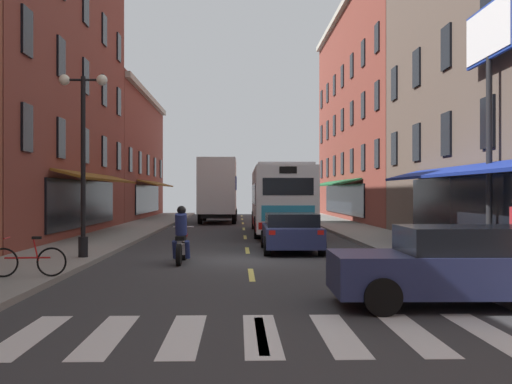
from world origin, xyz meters
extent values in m
cube|color=#333335|center=(0.00, 0.00, -0.05)|extent=(34.80, 80.00, 0.10)
cube|color=#DBCC4C|center=(0.00, -10.00, 0.00)|extent=(0.14, 2.40, 0.01)
cube|color=#DBCC4C|center=(0.00, -3.50, 0.00)|extent=(0.14, 2.40, 0.01)
cube|color=#DBCC4C|center=(0.00, 3.00, 0.00)|extent=(0.14, 2.40, 0.01)
cube|color=#DBCC4C|center=(0.00, 9.50, 0.00)|extent=(0.14, 2.40, 0.01)
cube|color=#DBCC4C|center=(0.00, 16.00, 0.00)|extent=(0.14, 2.40, 0.01)
cube|color=#DBCC4C|center=(0.00, 22.50, 0.00)|extent=(0.14, 2.40, 0.01)
cube|color=#DBCC4C|center=(0.00, 29.00, 0.00)|extent=(0.14, 2.40, 0.01)
cube|color=#DBCC4C|center=(0.00, 35.50, 0.00)|extent=(0.14, 2.40, 0.01)
cube|color=silver|center=(-3.30, -10.00, 0.00)|extent=(0.50, 2.80, 0.01)
cube|color=silver|center=(-2.20, -10.00, 0.00)|extent=(0.50, 2.80, 0.01)
cube|color=silver|center=(-1.10, -10.00, 0.00)|extent=(0.50, 2.80, 0.01)
cube|color=silver|center=(0.00, -10.00, 0.00)|extent=(0.50, 2.80, 0.01)
cube|color=silver|center=(1.10, -10.00, 0.00)|extent=(0.50, 2.80, 0.01)
cube|color=silver|center=(2.20, -10.00, 0.00)|extent=(0.50, 2.80, 0.01)
cube|color=silver|center=(3.30, -10.00, 0.00)|extent=(0.50, 2.80, 0.01)
cube|color=gray|center=(-5.90, 0.00, 0.07)|extent=(3.00, 80.00, 0.14)
cube|color=gray|center=(5.90, 0.00, 0.07)|extent=(3.00, 80.00, 0.14)
cube|color=black|center=(-7.36, 10.00, 1.55)|extent=(0.10, 12.00, 2.10)
cube|color=brown|center=(-6.65, 10.00, 2.75)|extent=(1.38, 11.20, 0.44)
cube|color=black|center=(-7.36, 2.00, 4.20)|extent=(0.10, 1.00, 1.60)
cube|color=black|center=(-7.36, 6.00, 4.20)|extent=(0.10, 1.00, 1.60)
cube|color=black|center=(-7.36, 10.00, 4.20)|extent=(0.10, 1.00, 1.60)
cube|color=black|center=(-7.36, 14.00, 4.20)|extent=(0.10, 1.00, 1.60)
cube|color=black|center=(-7.36, 18.00, 4.20)|extent=(0.10, 1.00, 1.60)
cube|color=black|center=(-7.36, 2.00, 7.40)|extent=(0.10, 1.00, 1.60)
cube|color=black|center=(-7.36, 6.00, 7.40)|extent=(0.10, 1.00, 1.60)
cube|color=black|center=(-7.36, 10.00, 7.40)|extent=(0.10, 1.00, 1.60)
cube|color=black|center=(-7.36, 14.00, 7.40)|extent=(0.10, 1.00, 1.60)
cube|color=black|center=(-7.36, 18.00, 7.40)|extent=(0.10, 1.00, 1.60)
cube|color=black|center=(-7.36, 10.00, 10.60)|extent=(0.10, 1.00, 1.60)
cube|color=black|center=(-7.36, 14.00, 10.60)|extent=(0.10, 1.00, 1.60)
cube|color=black|center=(-7.36, 18.00, 10.60)|extent=(0.10, 1.00, 1.60)
cube|color=brown|center=(-11.40, 30.00, 4.92)|extent=(8.00, 19.90, 9.84)
cube|color=#B2AD9E|center=(-7.30, 30.00, 9.49)|extent=(0.44, 19.40, 0.40)
cube|color=black|center=(-7.36, 30.00, 1.55)|extent=(0.10, 12.00, 2.10)
cube|color=brown|center=(-6.65, 30.00, 2.75)|extent=(1.38, 11.20, 0.44)
cube|color=black|center=(-7.36, 22.00, 4.20)|extent=(0.10, 1.00, 1.60)
cube|color=black|center=(-7.36, 26.00, 4.20)|extent=(0.10, 1.00, 1.60)
cube|color=black|center=(-7.36, 30.00, 4.20)|extent=(0.10, 1.00, 1.60)
cube|color=black|center=(-7.36, 34.00, 4.20)|extent=(0.10, 1.00, 1.60)
cube|color=black|center=(-7.36, 38.00, 4.20)|extent=(0.10, 1.00, 1.60)
cube|color=black|center=(7.36, 0.00, 1.55)|extent=(0.10, 16.00, 2.10)
cube|color=navy|center=(6.65, 0.00, 2.75)|extent=(1.38, 14.93, 0.44)
cube|color=black|center=(7.36, 0.00, 4.20)|extent=(0.10, 1.00, 1.60)
cube|color=black|center=(7.36, 3.81, 4.20)|extent=(0.10, 1.00, 1.60)
cube|color=black|center=(7.36, 7.62, 4.20)|extent=(0.10, 1.00, 1.60)
cube|color=black|center=(7.36, 11.43, 4.20)|extent=(0.10, 1.00, 1.60)
cube|color=black|center=(7.36, 0.00, 7.40)|extent=(0.10, 1.00, 1.60)
cube|color=black|center=(7.36, 3.81, 7.40)|extent=(0.10, 1.00, 1.60)
cube|color=black|center=(7.36, 7.62, 7.40)|extent=(0.10, 1.00, 1.60)
cube|color=black|center=(7.36, 11.43, 7.40)|extent=(0.10, 1.00, 1.60)
cube|color=brown|center=(11.40, 26.67, 7.96)|extent=(8.00, 26.57, 15.92)
cube|color=#B2AD9E|center=(7.30, 26.67, 15.57)|extent=(0.44, 26.07, 0.40)
cube|color=black|center=(7.36, 26.67, 1.55)|extent=(0.10, 16.00, 2.10)
cube|color=#1E6638|center=(6.65, 26.67, 2.75)|extent=(1.38, 14.93, 0.44)
cube|color=black|center=(7.36, 15.24, 4.20)|extent=(0.10, 1.00, 1.60)
cube|color=black|center=(7.36, 19.05, 4.20)|extent=(0.10, 1.00, 1.60)
cube|color=black|center=(7.36, 22.86, 4.20)|extent=(0.10, 1.00, 1.60)
cube|color=black|center=(7.36, 26.67, 4.20)|extent=(0.10, 1.00, 1.60)
cube|color=black|center=(7.36, 30.48, 4.20)|extent=(0.10, 1.00, 1.60)
cube|color=black|center=(7.36, 34.29, 4.20)|extent=(0.10, 1.00, 1.60)
cube|color=black|center=(7.36, 38.10, 4.20)|extent=(0.10, 1.00, 1.60)
cube|color=black|center=(7.36, 15.24, 7.40)|extent=(0.10, 1.00, 1.60)
cube|color=black|center=(7.36, 19.05, 7.40)|extent=(0.10, 1.00, 1.60)
cube|color=black|center=(7.36, 22.86, 7.40)|extent=(0.10, 1.00, 1.60)
cube|color=black|center=(7.36, 26.67, 7.40)|extent=(0.10, 1.00, 1.60)
cube|color=black|center=(7.36, 30.48, 7.40)|extent=(0.10, 1.00, 1.60)
cube|color=black|center=(7.36, 34.29, 7.40)|extent=(0.10, 1.00, 1.60)
cube|color=black|center=(7.36, 38.10, 7.40)|extent=(0.10, 1.00, 1.60)
cube|color=black|center=(7.36, 15.24, 10.60)|extent=(0.10, 1.00, 1.60)
cube|color=black|center=(7.36, 19.05, 10.60)|extent=(0.10, 1.00, 1.60)
cube|color=black|center=(7.36, 22.86, 10.60)|extent=(0.10, 1.00, 1.60)
cube|color=black|center=(7.36, 26.67, 10.60)|extent=(0.10, 1.00, 1.60)
cube|color=black|center=(7.36, 30.48, 10.60)|extent=(0.10, 1.00, 1.60)
cube|color=black|center=(7.36, 34.29, 10.60)|extent=(0.10, 1.00, 1.60)
cube|color=black|center=(7.36, 38.10, 10.60)|extent=(0.10, 1.00, 1.60)
cylinder|color=black|center=(7.05, -0.86, 3.08)|extent=(0.18, 0.18, 5.89)
cylinder|color=black|center=(7.05, -0.86, 0.26)|extent=(0.40, 0.40, 0.24)
cube|color=navy|center=(7.05, -0.86, 6.77)|extent=(0.10, 3.35, 1.64)
cube|color=white|center=(6.99, -0.86, 6.77)|extent=(0.04, 3.19, 1.48)
cube|color=white|center=(7.11, -0.86, 6.77)|extent=(0.04, 3.19, 1.48)
cube|color=silver|center=(1.73, 11.85, 1.76)|extent=(2.65, 11.70, 2.82)
cube|color=silver|center=(1.73, 11.85, 3.23)|extent=(2.44, 10.50, 0.16)
cube|color=black|center=(1.74, 12.15, 1.97)|extent=(2.67, 9.30, 0.96)
cube|color=maroon|center=(1.73, 11.85, 0.60)|extent=(2.67, 11.30, 0.36)
cube|color=black|center=(1.78, 17.65, 1.97)|extent=(2.25, 0.14, 1.10)
cube|color=black|center=(1.69, 6.05, 2.28)|extent=(2.05, 0.14, 0.70)
cube|color=teal|center=(1.69, 6.04, 1.21)|extent=(2.15, 0.12, 0.64)
cube|color=black|center=(1.69, 6.04, 2.95)|extent=(0.70, 0.11, 0.28)
cube|color=red|center=(0.59, 6.04, 0.70)|extent=(0.20, 0.08, 0.28)
cube|color=red|center=(2.78, 6.02, 0.70)|extent=(0.20, 0.08, 0.28)
cylinder|color=black|center=(0.59, 15.70, 0.50)|extent=(0.31, 1.00, 1.00)
cylinder|color=black|center=(2.94, 15.68, 0.50)|extent=(0.31, 1.00, 1.00)
cylinder|color=black|center=(0.53, 8.52, 0.50)|extent=(0.31, 1.00, 1.00)
cylinder|color=black|center=(2.88, 8.50, 0.50)|extent=(0.31, 1.00, 1.00)
cube|color=black|center=(-1.64, 26.06, 1.55)|extent=(2.32, 2.28, 2.40)
cube|color=black|center=(-1.63, 27.14, 2.40)|extent=(2.00, 0.12, 0.80)
cube|color=white|center=(-1.68, 22.28, 2.48)|extent=(2.44, 5.32, 3.56)
cube|color=navy|center=(-0.46, 22.27, 2.66)|extent=(0.09, 3.18, 0.90)
cube|color=black|center=(-1.67, 23.41, 0.55)|extent=(1.96, 7.17, 0.24)
cylinder|color=black|center=(-2.75, 25.87, 0.45)|extent=(0.29, 0.90, 0.90)
cylinder|color=black|center=(-0.55, 25.85, 0.45)|extent=(0.29, 0.90, 0.90)
cylinder|color=black|center=(-2.78, 21.49, 0.45)|extent=(0.29, 0.90, 0.90)
cylinder|color=black|center=(-0.58, 21.47, 0.45)|extent=(0.29, 0.90, 0.90)
cube|color=navy|center=(1.51, 2.57, 0.57)|extent=(1.91, 4.44, 0.65)
cube|color=black|center=(1.50, 2.39, 1.10)|extent=(1.73, 2.40, 0.46)
cube|color=red|center=(0.73, 0.39, 0.79)|extent=(0.20, 0.06, 0.14)
cube|color=red|center=(2.24, 0.37, 0.79)|extent=(0.20, 0.06, 0.14)
cylinder|color=black|center=(0.63, 4.09, 0.32)|extent=(0.23, 0.64, 0.64)
cylinder|color=black|center=(2.40, 4.07, 0.32)|extent=(0.23, 0.64, 0.64)
cylinder|color=black|center=(0.61, 1.07, 0.32)|extent=(0.23, 0.64, 0.64)
cylinder|color=black|center=(2.38, 1.05, 0.32)|extent=(0.23, 0.64, 0.64)
cube|color=maroon|center=(-1.39, 32.45, 0.55)|extent=(1.87, 4.29, 0.61)
cube|color=black|center=(-1.39, 32.28, 1.06)|extent=(1.70, 2.32, 0.47)
cube|color=red|center=(-2.15, 30.34, 0.75)|extent=(0.20, 0.06, 0.14)
cube|color=red|center=(-0.67, 30.33, 0.75)|extent=(0.20, 0.06, 0.14)
cylinder|color=black|center=(-2.25, 33.89, 0.32)|extent=(0.23, 0.64, 0.64)
cylinder|color=black|center=(-0.51, 33.88, 0.32)|extent=(0.23, 0.64, 0.64)
cylinder|color=black|center=(-2.27, 31.02, 0.32)|extent=(0.23, 0.64, 0.64)
cylinder|color=black|center=(-0.53, 31.01, 0.32)|extent=(0.23, 0.64, 0.64)
cube|color=navy|center=(3.71, -7.87, 0.60)|extent=(4.73, 1.97, 0.71)
cube|color=black|center=(3.90, -7.87, 1.18)|extent=(2.57, 1.78, 0.51)
cylinder|color=black|center=(2.05, -8.74, 0.32)|extent=(0.64, 0.23, 0.64)
cylinder|color=black|center=(2.08, -6.94, 0.32)|extent=(0.64, 0.23, 0.64)
cylinder|color=black|center=(-1.95, -0.12, 0.31)|extent=(0.11, 0.62, 0.62)
cylinder|color=black|center=(-1.97, -1.57, 0.31)|extent=(0.13, 0.62, 0.62)
cylinder|color=#B2B2B7|center=(-1.95, -0.24, 0.61)|extent=(0.08, 0.33, 0.68)
ellipsoid|color=maroon|center=(-1.96, -0.67, 0.81)|extent=(0.33, 0.56, 0.28)
cube|color=black|center=(-1.97, -1.07, 0.74)|extent=(0.27, 0.56, 0.12)
cube|color=#B2B2B7|center=(-1.96, -0.85, 0.40)|extent=(0.25, 0.40, 0.30)
cylinder|color=#B2B2B7|center=(-1.96, -0.34, 1.02)|extent=(0.62, 0.05, 0.04)
cylinder|color=navy|center=(-1.97, -1.00, 1.13)|extent=(0.35, 0.46, 0.66)
sphere|color=black|center=(-1.96, -0.89, 1.53)|extent=(0.26, 0.26, 0.26)
cylinder|color=navy|center=(-2.15, -0.96, 0.40)|extent=(0.15, 0.36, 0.56)
cylinder|color=navy|center=(-1.79, -0.97, 0.40)|extent=(0.15, 0.36, 0.56)
torus|color=black|center=(-5.59, -4.82, 0.47)|extent=(0.67, 0.10, 0.66)
torus|color=black|center=(-4.55, -4.72, 0.47)|extent=(0.67, 0.10, 0.66)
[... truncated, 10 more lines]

